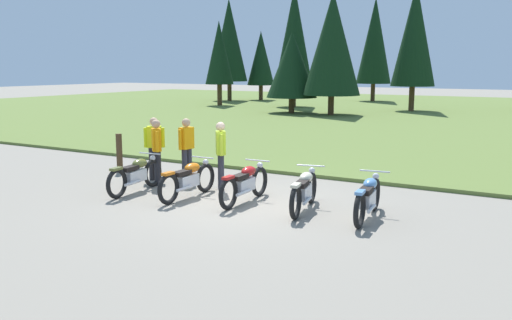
{
  "coord_description": "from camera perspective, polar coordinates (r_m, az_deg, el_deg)",
  "views": [
    {
      "loc": [
        6.14,
        -9.95,
        2.97
      ],
      "look_at": [
        0.0,
        0.6,
        0.9
      ],
      "focal_mm": 38.54,
      "sensor_mm": 36.0,
      "label": 1
    }
  ],
  "objects": [
    {
      "name": "rider_in_hivis_vest",
      "position": [
        14.33,
        -7.22,
        1.44
      ],
      "size": [
        0.26,
        0.55,
        1.67
      ],
      "color": "#2D2D38",
      "rests_on": "ground"
    },
    {
      "name": "motorcycle_red",
      "position": [
        12.14,
        -1.15,
        -2.42
      ],
      "size": [
        0.62,
        2.1,
        0.88
      ],
      "color": "black",
      "rests_on": "ground"
    },
    {
      "name": "motorcycle_orange",
      "position": [
        12.66,
        -7.06,
        -1.99
      ],
      "size": [
        0.62,
        2.1,
        0.88
      ],
      "color": "black",
      "rests_on": "ground"
    },
    {
      "name": "motorcycle_sky_blue",
      "position": [
        11.06,
        11.56,
        -3.82
      ],
      "size": [
        0.62,
        2.1,
        0.88
      ],
      "color": "black",
      "rests_on": "ground"
    },
    {
      "name": "ground_plane",
      "position": [
        12.07,
        -1.44,
        -4.63
      ],
      "size": [
        140.0,
        140.0,
        0.0
      ],
      "primitive_type": "plane",
      "color": "gray"
    },
    {
      "name": "motorcycle_cream",
      "position": [
        11.49,
        5.03,
        -3.15
      ],
      "size": [
        0.72,
        2.08,
        0.88
      ],
      "color": "black",
      "rests_on": "ground"
    },
    {
      "name": "forest_treeline",
      "position": [
        38.87,
        10.34,
        11.87
      ],
      "size": [
        38.33,
        20.19,
        8.73
      ],
      "color": "#47331E",
      "rests_on": "ground"
    },
    {
      "name": "grass_moorland",
      "position": [
        36.05,
        20.34,
        4.38
      ],
      "size": [
        80.0,
        44.0,
        0.1
      ],
      "primitive_type": "cube",
      "color": "#5B7033",
      "rests_on": "ground"
    },
    {
      "name": "rider_near_row_end",
      "position": [
        14.72,
        -10.49,
        1.56
      ],
      "size": [
        0.48,
        0.37,
        1.67
      ],
      "color": "black",
      "rests_on": "ground"
    },
    {
      "name": "rider_checking_bike",
      "position": [
        13.34,
        -3.68,
        0.88
      ],
      "size": [
        0.4,
        0.45,
        1.67
      ],
      "color": "#2D2D38",
      "rests_on": "ground"
    },
    {
      "name": "motorcycle_olive",
      "position": [
        13.44,
        -12.36,
        -1.46
      ],
      "size": [
        0.62,
        2.1,
        0.88
      ],
      "color": "black",
      "rests_on": "ground"
    },
    {
      "name": "rider_with_back_turned",
      "position": [
        14.12,
        -10.27,
        1.23
      ],
      "size": [
        0.41,
        0.42,
        1.67
      ],
      "color": "black",
      "rests_on": "ground"
    },
    {
      "name": "trail_marker_post",
      "position": [
        16.12,
        -14.0,
        0.71
      ],
      "size": [
        0.12,
        0.12,
        1.1
      ],
      "primitive_type": "cube",
      "color": "#47331E",
      "rests_on": "ground"
    }
  ]
}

